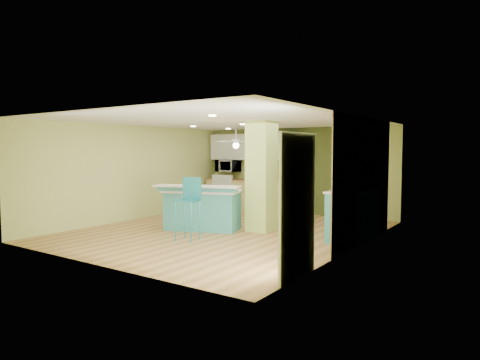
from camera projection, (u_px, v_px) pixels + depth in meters
name	position (u px, v px, depth m)	size (l,w,h in m)	color
floor	(226.00, 231.00, 9.76)	(6.00, 7.00, 0.01)	olive
ceiling	(225.00, 121.00, 9.59)	(6.00, 7.00, 0.01)	white
wall_back	(296.00, 171.00, 12.57)	(6.00, 0.01, 2.50)	#BAC368
wall_front	(95.00, 188.00, 6.79)	(6.00, 0.01, 2.50)	#BAC368
wall_left	(134.00, 173.00, 11.36)	(0.01, 7.00, 2.50)	#BAC368
wall_right	(355.00, 182.00, 7.99)	(0.01, 7.00, 2.50)	#BAC368
wood_panel	(365.00, 180.00, 8.49)	(0.02, 3.40, 2.50)	#927953
olive_accent	(302.00, 171.00, 12.44)	(2.20, 0.02, 2.50)	#434E1F
interior_door	(301.00, 179.00, 12.43)	(0.82, 0.05, 2.00)	silver
french_door	(298.00, 206.00, 6.13)	(0.04, 1.08, 2.10)	silver
column	(261.00, 177.00, 9.72)	(0.55, 0.55, 2.50)	#B3CC5E
kitchen_run	(253.00, 195.00, 13.10)	(3.25, 0.63, 0.94)	tan
stove	(228.00, 194.00, 13.63)	(0.76, 0.66, 1.08)	silver
upper_cabinets	(255.00, 147.00, 13.10)	(3.20, 0.34, 0.80)	white
microwave	(228.00, 166.00, 13.57)	(0.70, 0.48, 0.39)	white
ceiling_fan	(236.00, 142.00, 11.89)	(1.41, 1.41, 0.61)	white
pendant_lamp	(351.00, 148.00, 8.76)	(0.14, 0.14, 0.69)	silver
wall_decor	(367.00, 165.00, 8.65)	(0.03, 0.90, 0.70)	brown
peninsula	(203.00, 208.00, 9.97)	(2.11, 1.62, 1.06)	teal
bar_stool	(190.00, 198.00, 8.77)	(0.50, 0.50, 1.29)	teal
side_counter	(354.00, 214.00, 8.89)	(0.68, 1.61, 1.04)	teal
fruit_bowl	(256.00, 179.00, 12.92)	(0.30, 0.30, 0.07)	#331F15
canister	(194.00, 185.00, 10.19)	(0.13, 0.13, 0.19)	gold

